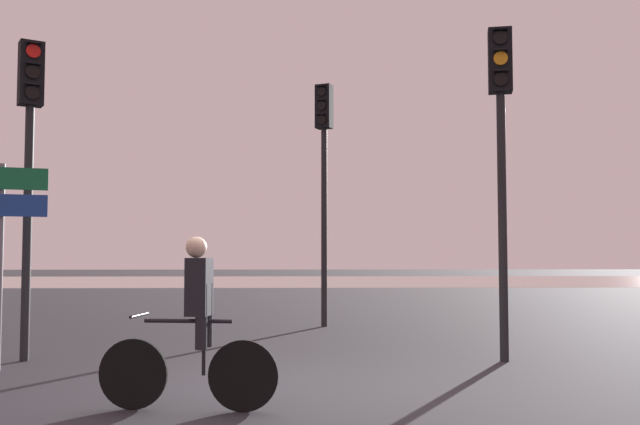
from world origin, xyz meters
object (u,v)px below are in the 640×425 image
traffic_light_near_left (30,137)px  cyclist (195,322)px  direction_sign_post (0,227)px  traffic_light_center (324,159)px  traffic_light_near_right (501,129)px

traffic_light_near_left → cyclist: (2.77, -3.17, -2.25)m
direction_sign_post → cyclist: direction_sign_post is taller
traffic_light_near_left → direction_sign_post: size_ratio=1.70×
traffic_light_near_left → traffic_light_center: traffic_light_center is taller
traffic_light_near_left → traffic_light_near_right: traffic_light_near_right is taller
traffic_light_near_left → cyclist: traffic_light_near_left is taller
traffic_light_center → cyclist: size_ratio=2.89×
traffic_light_near_right → traffic_light_center: traffic_light_center is taller
traffic_light_center → cyclist: 8.23m
traffic_light_center → direction_sign_post: traffic_light_center is taller
traffic_light_center → cyclist: traffic_light_center is taller
cyclist → direction_sign_post: bearing=57.4°
traffic_light_near_left → direction_sign_post: 1.54m
traffic_light_near_left → cyclist: bearing=100.7°
traffic_light_near_left → traffic_light_near_right: bearing=147.5°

